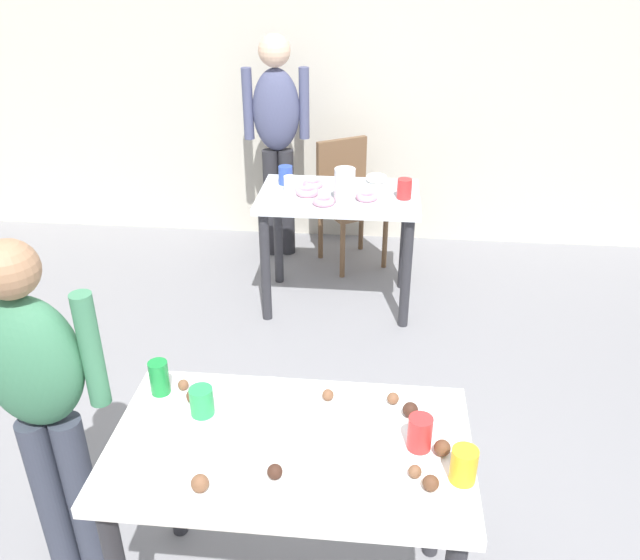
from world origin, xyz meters
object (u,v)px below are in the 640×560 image
Objects in this scene: mixing_bowl at (267,405)px; soda_can at (159,378)px; dining_table_near at (291,470)px; dining_table_far at (339,214)px; pitcher_far at (344,185)px; person_girl_near at (40,394)px; chair_far_table at (348,195)px; person_adult_far at (277,129)px.

soda_can reaches higher than mixing_bowl.
dining_table_near is at bearing -23.05° from soda_can.
dining_table_far is 4.77× the size of pitcher_far.
dining_table_near is 5.09× the size of mixing_bowl.
dining_table_far is 7.88× the size of soda_can.
pitcher_far is at bearing 65.84° from person_girl_near.
person_girl_near reaches higher than mixing_bowl.
pitcher_far is (0.02, -0.79, 0.35)m from chair_far_table.
dining_table_near and dining_table_far have the same top height.
person_adult_far is at bearing 124.60° from dining_table_far.
person_girl_near reaches higher than soda_can.
chair_far_table is at bearing 88.32° from dining_table_far.
dining_table_near is 0.83× the size of person_girl_near.
person_adult_far is 2.67m from soda_can.
mixing_bowl is at bearing 125.22° from dining_table_near.
dining_table_far is 0.91m from person_adult_far.
mixing_bowl is at bearing -81.71° from person_adult_far.
person_girl_near is 0.38m from soda_can.
pitcher_far is at bearing 89.13° from dining_table_near.
person_girl_near is (-0.83, -2.07, 0.18)m from dining_table_far.
soda_can is at bearing 16.87° from person_girl_near.
person_girl_near is 0.87× the size of person_adult_far.
chair_far_table is 2.87m from person_girl_near.
mixing_bowl is 1.09× the size of pitcher_far.
mixing_bowl is at bearing -92.38° from dining_table_far.
chair_far_table reaches higher than dining_table_near.
soda_can is at bearing 169.42° from mixing_bowl.
chair_far_table is 7.13× the size of soda_can.
chair_far_table is 0.86m from pitcher_far.
person_girl_near reaches higher than pitcher_far.
person_girl_near is at bearing -97.17° from person_adult_far.
person_adult_far reaches higher than person_girl_near.
soda_can is at bearing 156.95° from dining_table_near.
chair_far_table is 0.67m from person_adult_far.
chair_far_table is at bearing 72.66° from person_girl_near.
chair_far_table is at bearing 91.36° from pitcher_far.
person_adult_far reaches higher than dining_table_far.
chair_far_table is 0.64× the size of person_girl_near.
dining_table_near is 1.16× the size of dining_table_far.
person_adult_far is (-0.49, 2.86, 0.31)m from dining_table_near.
dining_table_far is at bearing 105.49° from pitcher_far.
person_adult_far is (-0.50, 0.05, 0.44)m from chair_far_table.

